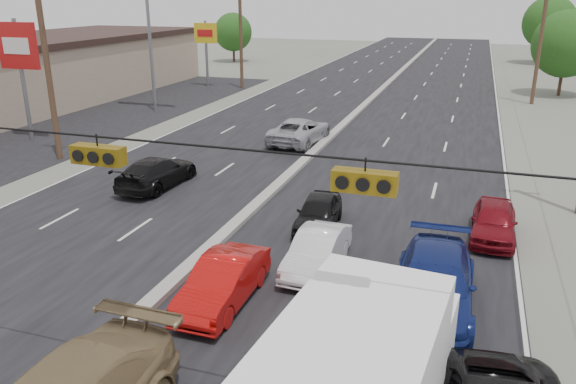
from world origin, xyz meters
name	(u,v)px	position (x,y,z in m)	size (l,w,h in m)	color
ground	(69,382)	(0.00, 0.00, 0.00)	(200.00, 200.00, 0.00)	#606356
road_surface	(351,119)	(0.00, 30.00, 0.00)	(20.00, 160.00, 0.02)	black
center_median	(351,117)	(0.00, 30.00, 0.10)	(0.50, 160.00, 0.20)	gray
parking_lot	(103,117)	(-17.00, 25.00, 0.00)	(10.00, 42.00, 0.02)	black
utility_pole_left_b	(47,61)	(-12.50, 15.00, 5.11)	(1.60, 0.30, 10.00)	#422D1E
utility_pole_left_c	(241,31)	(-12.50, 40.00, 5.11)	(1.60, 0.30, 10.00)	#422D1E
utility_pole_right_c	(541,38)	(12.50, 40.00, 5.11)	(1.60, 0.30, 10.00)	#422D1E
traffic_signals	(94,152)	(1.40, 0.00, 5.49)	(25.00, 0.30, 0.54)	black
pole_sign_mid	(19,53)	(-17.00, 18.00, 5.11)	(2.60, 0.25, 7.00)	slate
pole_sign_far	(206,39)	(-16.00, 40.00, 4.41)	(2.20, 0.25, 6.00)	slate
tree_left_far	(233,32)	(-22.00, 60.00, 3.72)	(4.80, 4.80, 6.12)	#382619
tree_right_mid	(566,44)	(15.00, 45.00, 4.34)	(5.60, 5.60, 7.14)	#382619
tree_right_far	(549,23)	(16.00, 70.00, 4.96)	(6.40, 6.40, 8.16)	#382619
red_sedan	(223,282)	(1.90, 4.24, 0.66)	(1.40, 4.02, 1.33)	#BD0D0B
queue_car_a	(318,213)	(3.00, 10.29, 0.62)	(1.46, 3.62, 1.23)	black
queue_car_b	(317,252)	(3.84, 7.05, 0.62)	(1.32, 3.77, 1.24)	white
queue_car_d	(434,284)	(7.53, 5.81, 0.77)	(2.15, 5.29, 1.53)	navy
queue_car_e	(494,221)	(9.17, 11.37, 0.65)	(1.53, 3.80, 1.29)	maroon
oncoming_near	(157,172)	(-5.20, 12.65, 0.68)	(1.89, 4.66, 1.35)	black
oncoming_far	(300,131)	(-1.40, 22.20, 0.74)	(2.45, 5.31, 1.48)	#A6A7AE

